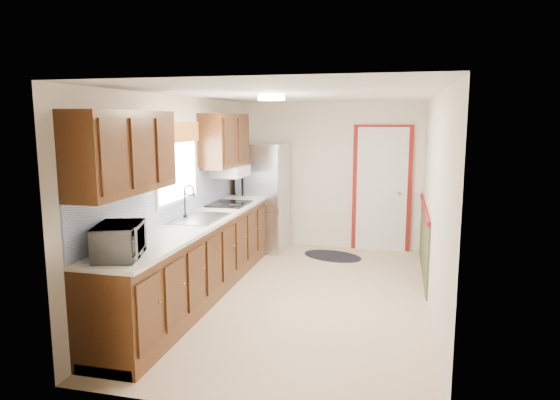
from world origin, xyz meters
The scene contains 8 objects.
room_shell centered at (0.00, 0.00, 1.20)m, with size 3.20×5.20×2.52m.
kitchen_run centered at (-1.24, -0.29, 0.81)m, with size 0.63×4.00×2.20m.
back_wall_trim centered at (0.99, 2.21, 0.89)m, with size 1.12×2.30×2.08m.
ceiling_fixture centered at (-0.30, -0.20, 2.36)m, with size 0.30×0.30×0.06m, color #FFD88C.
microwave centered at (-1.20, -1.95, 1.12)m, with size 0.53×0.29×0.36m, color white.
refrigerator centered at (-1.02, 2.05, 0.87)m, with size 0.76×0.75×1.74m.
rug centered at (0.14, 1.87, 0.01)m, with size 0.95×0.61×0.01m, color black.
cooktop centered at (-1.19, 0.85, 0.95)m, with size 0.51×0.61×0.02m, color black.
Camera 1 is at (1.12, -5.68, 2.12)m, focal length 32.00 mm.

